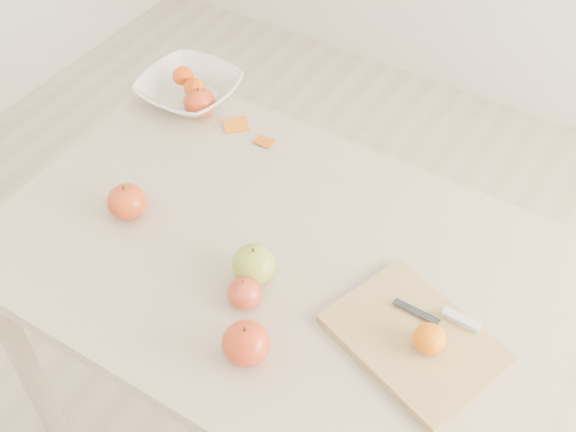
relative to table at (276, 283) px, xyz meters
The scene contains 15 objects.
ground 0.65m from the table, ahead, with size 3.50×3.50×0.00m, color #C6B293.
table is the anchor object (origin of this frame).
cutting_board 0.36m from the table, ahead, with size 0.31×0.23×0.02m, color tan.
board_tangerine 0.40m from the table, ahead, with size 0.06×0.06×0.05m, color orange.
fruit_bowl 0.59m from the table, 145.18° to the left, with size 0.25×0.25×0.06m, color white.
bowl_tangerine_near 0.62m from the table, 145.75° to the left, with size 0.05×0.05×0.05m, color #DB4707.
bowl_tangerine_far 0.57m from the table, 144.67° to the left, with size 0.05×0.05×0.05m, color #C74707.
orange_peel_a 0.44m from the table, 135.90° to the left, with size 0.06×0.04×0.00m, color #CE610E.
orange_peel_b 0.37m from the table, 127.04° to the left, with size 0.04×0.04×0.00m, color #DC5C0F.
paring_knife 0.41m from the table, ahead, with size 0.17×0.05×0.01m.
apple_green 0.16m from the table, 92.13° to the right, with size 0.09×0.09×0.08m, color olive.
apple_red_c 0.19m from the table, 82.97° to the right, with size 0.07×0.07×0.06m, color maroon.
apple_red_b 0.37m from the table, 167.70° to the right, with size 0.09×0.09×0.08m, color maroon.
apple_red_e 0.29m from the table, 69.76° to the right, with size 0.09×0.09×0.08m, color #99130C.
apple_red_a 0.52m from the table, 144.66° to the left, with size 0.08×0.08×0.07m, color #9F1613.
Camera 1 is at (0.54, -0.82, 1.91)m, focal length 45.00 mm.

